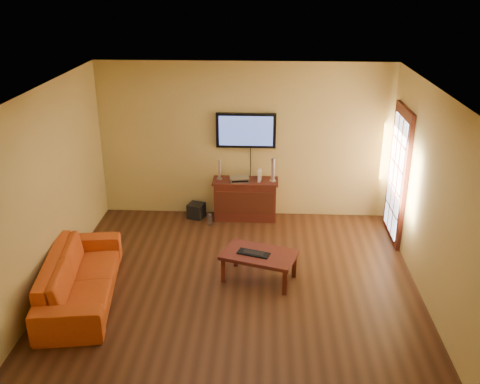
# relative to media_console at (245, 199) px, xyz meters

# --- Properties ---
(ground_plane) EXTENTS (5.00, 5.00, 0.00)m
(ground_plane) POSITION_rel_media_console_xyz_m (-0.03, -2.28, -0.36)
(ground_plane) COLOR #351C0E
(ground_plane) RESTS_ON ground
(room_walls) EXTENTS (5.00, 5.00, 5.00)m
(room_walls) POSITION_rel_media_console_xyz_m (-0.03, -1.65, 1.33)
(room_walls) COLOR tan
(room_walls) RESTS_ON ground
(french_door) EXTENTS (0.07, 1.02, 2.22)m
(french_door) POSITION_rel_media_console_xyz_m (2.42, -0.58, 0.69)
(french_door) COLOR #43160F
(french_door) RESTS_ON ground
(media_console) EXTENTS (1.13, 0.43, 0.72)m
(media_console) POSITION_rel_media_console_xyz_m (0.00, 0.00, 0.00)
(media_console) COLOR #43160F
(media_console) RESTS_ON ground
(television) EXTENTS (1.02, 0.08, 0.60)m
(television) POSITION_rel_media_console_xyz_m (0.00, 0.18, 1.19)
(television) COLOR black
(television) RESTS_ON ground
(coffee_table) EXTENTS (1.14, 0.88, 0.41)m
(coffee_table) POSITION_rel_media_console_xyz_m (0.28, -2.03, -0.00)
(coffee_table) COLOR #43160F
(coffee_table) RESTS_ON ground
(sofa) EXTENTS (0.93, 2.19, 0.83)m
(sofa) POSITION_rel_media_console_xyz_m (-2.06, -2.61, 0.05)
(sofa) COLOR #C74C16
(sofa) RESTS_ON ground
(speaker_left) EXTENTS (0.10, 0.10, 0.36)m
(speaker_left) POSITION_rel_media_console_xyz_m (-0.45, 0.03, 0.52)
(speaker_left) COLOR silver
(speaker_left) RESTS_ON media_console
(speaker_right) EXTENTS (0.11, 0.11, 0.41)m
(speaker_right) POSITION_rel_media_console_xyz_m (0.47, -0.01, 0.54)
(speaker_right) COLOR silver
(speaker_right) RESTS_ON media_console
(av_receiver) EXTENTS (0.36, 0.28, 0.07)m
(av_receiver) POSITION_rel_media_console_xyz_m (-0.10, -0.05, 0.39)
(av_receiver) COLOR silver
(av_receiver) RESTS_ON media_console
(game_console) EXTENTS (0.07, 0.15, 0.20)m
(game_console) POSITION_rel_media_console_xyz_m (0.25, -0.02, 0.46)
(game_console) COLOR white
(game_console) RESTS_ON media_console
(subwoofer) EXTENTS (0.33, 0.33, 0.26)m
(subwoofer) POSITION_rel_media_console_xyz_m (-0.86, -0.02, -0.23)
(subwoofer) COLOR black
(subwoofer) RESTS_ON ground
(bottle) EXTENTS (0.08, 0.08, 0.22)m
(bottle) POSITION_rel_media_console_xyz_m (-0.60, -0.31, -0.26)
(bottle) COLOR white
(bottle) RESTS_ON ground
(keyboard) EXTENTS (0.48, 0.30, 0.03)m
(keyboard) POSITION_rel_media_console_xyz_m (0.20, -2.06, 0.07)
(keyboard) COLOR black
(keyboard) RESTS_ON coffee_table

